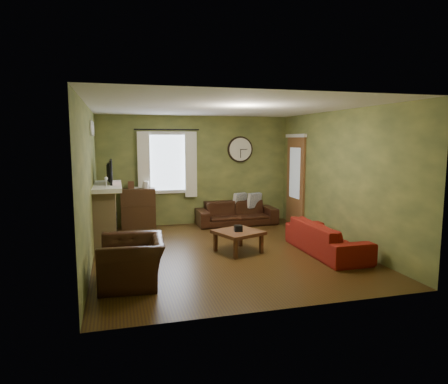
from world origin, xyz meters
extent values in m
cube|color=#3B260F|center=(0.00, 0.00, 0.00)|extent=(4.60, 5.20, 0.00)
cube|color=white|center=(0.00, 0.00, 2.60)|extent=(4.60, 5.20, 0.00)
cube|color=olive|center=(-2.30, 0.00, 1.30)|extent=(0.00, 5.20, 2.60)
cube|color=olive|center=(2.30, 0.00, 1.30)|extent=(0.00, 5.20, 2.60)
cube|color=olive|center=(0.00, 2.60, 1.30)|extent=(4.60, 0.00, 2.60)
cube|color=olive|center=(0.00, -2.60, 1.30)|extent=(4.60, 0.00, 2.60)
cube|color=tan|center=(-2.10, 1.15, 0.55)|extent=(0.40, 1.40, 1.10)
cube|color=black|center=(-1.91, 1.15, 0.30)|extent=(0.04, 0.60, 0.55)
cube|color=white|center=(-2.07, 1.15, 1.14)|extent=(0.58, 1.60, 0.08)
imported|color=black|center=(-2.05, 1.30, 1.35)|extent=(0.08, 0.60, 0.35)
cube|color=#994C3F|center=(-1.97, 1.30, 1.41)|extent=(0.02, 0.62, 0.36)
cylinder|color=white|center=(-2.28, 0.80, 2.25)|extent=(0.28, 0.28, 0.03)
cylinder|color=white|center=(-2.28, 1.15, 2.25)|extent=(0.28, 0.28, 0.03)
cylinder|color=white|center=(-2.28, 1.50, 2.25)|extent=(0.28, 0.28, 0.03)
cylinder|color=black|center=(-0.70, 2.48, 2.27)|extent=(0.03, 0.03, 1.50)
cube|color=white|center=(-1.25, 2.48, 1.45)|extent=(0.28, 0.04, 1.55)
cube|color=white|center=(-0.15, 2.48, 1.45)|extent=(0.28, 0.04, 1.55)
cube|color=brown|center=(2.27, 1.85, 1.05)|extent=(0.05, 0.90, 2.10)
imported|color=#543120|center=(-1.50, 2.50, 0.96)|extent=(0.22, 0.28, 0.02)
imported|color=black|center=(0.90, 2.21, 0.28)|extent=(1.92, 0.75, 0.56)
cube|color=#9FA5B0|center=(1.06, 2.44, 0.55)|extent=(0.37, 0.25, 0.36)
cube|color=#9FA5B0|center=(1.40, 2.34, 0.55)|extent=(0.38, 0.23, 0.36)
imported|color=maroon|center=(1.75, -0.57, 0.28)|extent=(0.75, 1.93, 0.56)
imported|color=black|center=(-1.69, -1.24, 0.33)|extent=(0.94, 1.06, 0.66)
cube|color=black|center=(0.23, -0.12, 0.40)|extent=(0.16, 0.16, 0.11)
camera|label=1|loc=(-1.87, -6.86, 2.04)|focal=32.00mm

